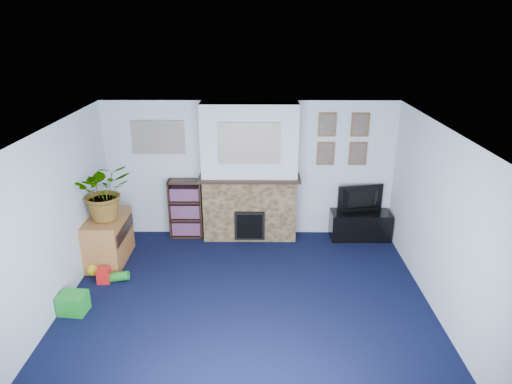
{
  "coord_description": "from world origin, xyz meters",
  "views": [
    {
      "loc": [
        0.16,
        -5.29,
        3.67
      ],
      "look_at": [
        0.12,
        0.77,
        1.35
      ],
      "focal_mm": 32.0,
      "sensor_mm": 36.0,
      "label": 1
    }
  ],
  "objects_px": {
    "tv_stand": "(360,226)",
    "television": "(362,199)",
    "bookshelf": "(186,210)",
    "sideboard": "(109,240)"
  },
  "relations": [
    {
      "from": "tv_stand",
      "to": "television",
      "type": "height_order",
      "value": "television"
    },
    {
      "from": "television",
      "to": "sideboard",
      "type": "xyz_separation_m",
      "value": [
        -4.19,
        -0.85,
        -0.38
      ]
    },
    {
      "from": "tv_stand",
      "to": "sideboard",
      "type": "distance_m",
      "value": 4.27
    },
    {
      "from": "tv_stand",
      "to": "television",
      "type": "distance_m",
      "value": 0.5
    },
    {
      "from": "sideboard",
      "to": "television",
      "type": "bearing_deg",
      "value": 11.43
    },
    {
      "from": "bookshelf",
      "to": "tv_stand",
      "type": "bearing_deg",
      "value": -1.42
    },
    {
      "from": "tv_stand",
      "to": "bookshelf",
      "type": "height_order",
      "value": "bookshelf"
    },
    {
      "from": "tv_stand",
      "to": "bookshelf",
      "type": "distance_m",
      "value": 3.09
    },
    {
      "from": "tv_stand",
      "to": "sideboard",
      "type": "xyz_separation_m",
      "value": [
        -4.19,
        -0.83,
        0.12
      ]
    },
    {
      "from": "tv_stand",
      "to": "bookshelf",
      "type": "bearing_deg",
      "value": 178.58
    }
  ]
}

